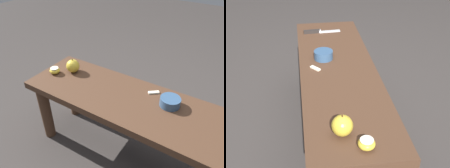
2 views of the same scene
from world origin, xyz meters
The scene contains 7 objects.
ground_plane centered at (0.00, 0.00, 0.00)m, with size 8.00×8.00×0.00m, color #383330.
wooden_bench centered at (0.00, 0.00, 0.37)m, with size 1.33×0.39×0.46m.
knife centered at (-0.50, -0.07, 0.47)m, with size 0.04×0.24×0.02m.
apple_whole centered at (0.50, -0.05, 0.50)m, with size 0.08×0.08×0.09m.
apple_cut centered at (0.58, 0.02, 0.48)m, with size 0.06×0.06×0.04m.
apple_slice_near_knife centered at (-0.02, -0.12, 0.46)m, with size 0.06×0.05×0.01m.
bowl centered at (-0.13, -0.06, 0.48)m, with size 0.10×0.10×0.05m.
Camera 2 is at (1.39, -0.19, 1.24)m, focal length 50.00 mm.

